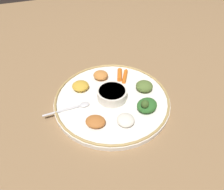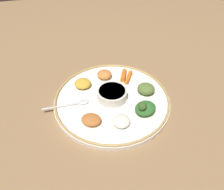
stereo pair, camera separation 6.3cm
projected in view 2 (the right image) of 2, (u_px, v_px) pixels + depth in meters
ground_plane at (112, 101)px, 0.72m from camera, size 2.40×2.40×0.00m
platter at (112, 100)px, 0.72m from camera, size 0.40×0.40×0.02m
platter_rim at (112, 98)px, 0.71m from camera, size 0.40×0.40×0.01m
center_bowl at (112, 94)px, 0.70m from camera, size 0.10×0.10×0.04m
spoon at (74, 104)px, 0.68m from camera, size 0.16×0.02×0.01m
greens_pile at (145, 108)px, 0.65m from camera, size 0.09×0.08×0.05m
carrot_near_spoon at (129, 77)px, 0.79m from camera, size 0.06×0.08×0.02m
carrot_outer at (124, 74)px, 0.80m from camera, size 0.05×0.08×0.02m
mound_chickpea at (91, 120)px, 0.62m from camera, size 0.08×0.08×0.02m
mound_lentil_yellow at (83, 84)px, 0.75m from camera, size 0.08×0.08×0.03m
mound_collards at (146, 89)px, 0.72m from camera, size 0.08×0.08×0.03m
mound_squash at (104, 75)px, 0.79m from camera, size 0.08×0.08×0.03m
mound_rice_white at (121, 121)px, 0.62m from camera, size 0.06×0.07×0.02m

